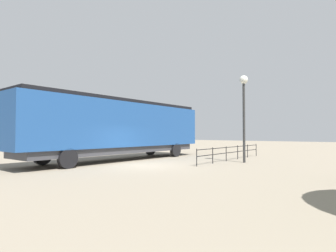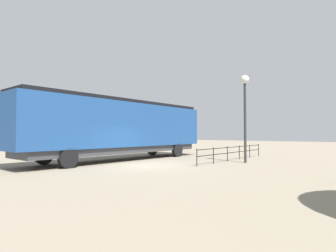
% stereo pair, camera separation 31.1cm
% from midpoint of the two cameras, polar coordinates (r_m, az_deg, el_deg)
% --- Properties ---
extents(ground_plane, '(120.00, 120.00, 0.00)m').
position_cam_midpoint_polar(ground_plane, '(16.16, -5.10, -8.32)').
color(ground_plane, gray).
extents(locomotive, '(3.07, 15.20, 4.26)m').
position_cam_midpoint_polar(locomotive, '(20.01, -9.54, -0.20)').
color(locomotive, navy).
rests_on(locomotive, ground_plane).
extents(lamp_post, '(0.56, 0.56, 5.72)m').
position_cam_midpoint_polar(lamp_post, '(18.50, 15.20, 5.67)').
color(lamp_post, '#2D2D2D').
rests_on(lamp_post, ground_plane).
extents(platform_fence, '(0.05, 9.47, 1.02)m').
position_cam_midpoint_polar(platform_fence, '(19.88, 12.91, -5.10)').
color(platform_fence, black).
rests_on(platform_fence, ground_plane).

